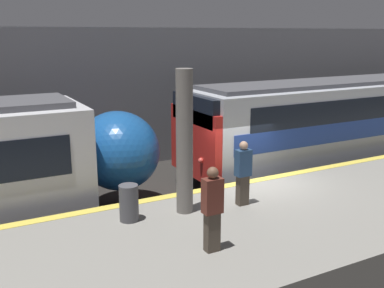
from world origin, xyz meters
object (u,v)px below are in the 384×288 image
support_pillar_near (184,143)px  person_walking (243,172)px  person_waiting (212,207)px  trash_bin (129,203)px

support_pillar_near → person_walking: 1.72m
person_waiting → person_walking: 2.61m
support_pillar_near → trash_bin: support_pillar_near is taller
person_waiting → trash_bin: person_waiting is taller
person_waiting → person_walking: size_ratio=1.06×
support_pillar_near → person_walking: size_ratio=2.09×
support_pillar_near → person_waiting: (-0.45, -2.04, -0.79)m
person_walking → trash_bin: person_walking is taller
person_waiting → trash_bin: bearing=113.0°
person_waiting → trash_bin: 2.40m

